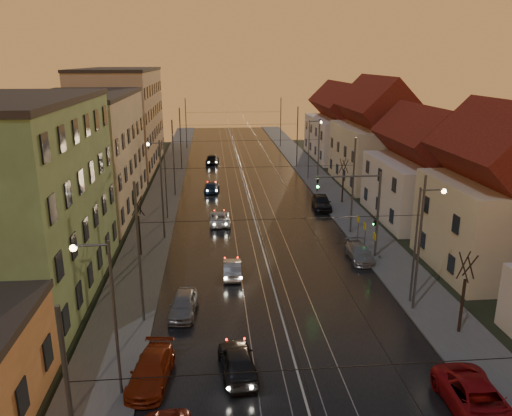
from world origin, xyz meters
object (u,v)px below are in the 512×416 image
object	(u,v)px
driving_car_2	(220,218)
driving_car_3	(212,187)
street_lamp_3	(311,144)
street_lamp_0	(107,305)
parked_left_2	(151,371)
street_lamp_2	(162,172)
parked_left_3	(183,304)
parked_right_1	(360,253)
traffic_light_mast	(366,204)
parked_right_0	(479,402)
parked_right_2	(322,202)
driving_car_0	(238,361)
street_lamp_1	(421,234)
driving_car_1	(232,269)
driving_car_4	(212,159)

from	to	relation	value
driving_car_2	driving_car_3	world-z (taller)	driving_car_2
street_lamp_3	driving_car_3	world-z (taller)	street_lamp_3
street_lamp_0	parked_left_2	distance (m)	4.62
street_lamp_3	street_lamp_0	bearing A→B (deg)	-112.48
street_lamp_2	parked_left_3	xyz separation A→B (m)	(2.90, -20.14, -4.21)
driving_car_2	parked_right_1	world-z (taller)	driving_car_2
traffic_light_mast	parked_right_0	distance (m)	19.37
parked_right_0	parked_right_2	world-z (taller)	parked_right_2
parked_left_3	parked_right_2	bearing A→B (deg)	63.34
driving_car_3	parked_right_2	world-z (taller)	parked_right_2
driving_car_0	driving_car_3	bearing A→B (deg)	-93.73
street_lamp_2	driving_car_3	world-z (taller)	street_lamp_2
street_lamp_1	driving_car_1	world-z (taller)	street_lamp_1
street_lamp_3	driving_car_1	xyz separation A→B (m)	(-11.94, -30.61, -4.27)
driving_car_0	parked_right_0	xyz separation A→B (m)	(10.70, -4.20, 0.02)
street_lamp_3	parked_left_2	bearing A→B (deg)	-111.03
driving_car_0	driving_car_3	xyz separation A→B (m)	(-1.14, 37.30, -0.12)
street_lamp_1	driving_car_0	xyz separation A→B (m)	(-12.21, -6.78, -4.15)
street_lamp_0	traffic_light_mast	size ratio (longest dim) A/B	1.11
street_lamp_1	traffic_light_mast	bearing A→B (deg)	97.91
driving_car_3	parked_right_2	xyz separation A→B (m)	(11.84, -8.50, 0.18)
street_lamp_0	driving_car_1	world-z (taller)	street_lamp_0
parked_right_1	street_lamp_1	bearing A→B (deg)	-76.72
parked_left_3	driving_car_2	bearing A→B (deg)	86.83
driving_car_0	parked_right_2	world-z (taller)	parked_right_2
parked_right_0	parked_right_1	xyz separation A→B (m)	(0.00, 18.67, -0.15)
parked_right_1	street_lamp_0	bearing A→B (deg)	-134.60
street_lamp_0	driving_car_4	size ratio (longest dim) A/B	1.79
street_lamp_1	parked_left_2	bearing A→B (deg)	-156.79
traffic_light_mast	driving_car_2	world-z (taller)	traffic_light_mast
parked_right_2	driving_car_1	bearing A→B (deg)	-117.28
driving_car_1	parked_left_3	bearing A→B (deg)	60.29
street_lamp_2	driving_car_3	bearing A→B (deg)	65.20
driving_car_4	parked_right_1	distance (m)	41.69
street_lamp_1	parked_left_3	xyz separation A→B (m)	(-15.30, -0.14, -4.21)
parked_left_2	parked_left_3	size ratio (longest dim) A/B	1.12
driving_car_2	driving_car_0	bearing A→B (deg)	90.74
driving_car_2	driving_car_1	bearing A→B (deg)	92.89
driving_car_3	driving_car_4	size ratio (longest dim) A/B	0.94
driving_car_3	parked_left_2	bearing A→B (deg)	89.67
driving_car_2	street_lamp_0	bearing A→B (deg)	77.61
street_lamp_0	parked_left_2	size ratio (longest dim) A/B	1.78
parked_left_2	traffic_light_mast	bearing A→B (deg)	51.80
driving_car_3	driving_car_1	bearing A→B (deg)	97.77
driving_car_1	parked_right_2	size ratio (longest dim) A/B	0.81
street_lamp_1	parked_right_0	world-z (taller)	street_lamp_1
driving_car_4	street_lamp_3	bearing A→B (deg)	145.31
street_lamp_3	parked_right_2	world-z (taller)	street_lamp_3
driving_car_0	driving_car_1	bearing A→B (deg)	-96.71
street_lamp_3	driving_car_1	size ratio (longest dim) A/B	2.14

